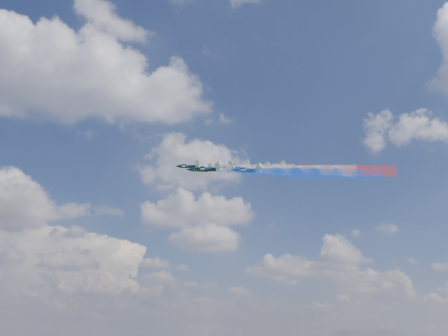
{
  "coord_description": "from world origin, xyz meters",
  "views": [
    {
      "loc": [
        -16.49,
        -139.26,
        111.49
      ],
      "look_at": [
        16.78,
        20.32,
        167.39
      ],
      "focal_mm": 38.64,
      "sensor_mm": 36.0,
      "label": 1
    }
  ],
  "objects": [
    {
      "name": "trail_rear_right",
      "position": [
        50.72,
        0.08,
        162.51
      ],
      "size": [
        29.94,
        28.09,
        12.1
      ],
      "primitive_type": null,
      "rotation": [
        0.21,
        -0.31,
        0.78
      ],
      "color": "red"
    },
    {
      "name": "jet_outer_left",
      "position": [
        8.14,
        4.32,
        161.0
      ],
      "size": [
        15.52,
        15.4,
        8.24
      ],
      "primitive_type": null,
      "rotation": [
        0.21,
        -0.31,
        0.78
      ],
      "color": "black"
    },
    {
      "name": "trail_inner_right",
      "position": [
        35.21,
        14.65,
        166.6
      ],
      "size": [
        29.94,
        28.09,
        12.1
      ],
      "primitive_type": null,
      "rotation": [
        0.21,
        -0.31,
        0.78
      ],
      "color": "red"
    },
    {
      "name": "trail_outer_right",
      "position": [
        49.09,
        13.07,
        166.56
      ],
      "size": [
        29.94,
        28.09,
        12.1
      ],
      "primitive_type": null,
      "rotation": [
        0.21,
        -0.31,
        0.78
      ],
      "color": "red"
    },
    {
      "name": "trail_inner_left",
      "position": [
        25.38,
        2.49,
        160.66
      ],
      "size": [
        29.94,
        28.09,
        12.1
      ],
      "primitive_type": null,
      "rotation": [
        0.21,
        -0.31,
        0.78
      ],
      "color": "blue"
    },
    {
      "name": "jet_rear_left",
      "position": [
        21.21,
        4.08,
        161.42
      ],
      "size": [
        15.52,
        15.4,
        8.24
      ],
      "primitive_type": null,
      "rotation": [
        0.21,
        -0.31,
        0.78
      ],
      "color": "black"
    },
    {
      "name": "jet_outer_right",
      "position": [
        31.73,
        28.52,
        171.17
      ],
      "size": [
        15.52,
        15.4,
        8.24
      ],
      "primitive_type": null,
      "rotation": [
        0.21,
        -0.31,
        0.78
      ],
      "color": "black"
    },
    {
      "name": "jet_lead",
      "position": [
        5.19,
        29.57,
        170.26
      ],
      "size": [
        15.52,
        15.4,
        8.24
      ],
      "primitive_type": null,
      "rotation": [
        0.21,
        -0.31,
        0.78
      ],
      "color": "black"
    },
    {
      "name": "trail_lead",
      "position": [
        22.56,
        14.12,
        165.66
      ],
      "size": [
        29.94,
        28.09,
        12.1
      ],
      "primitive_type": null,
      "rotation": [
        0.21,
        -0.31,
        0.78
      ],
      "color": "white"
    },
    {
      "name": "jet_center_third",
      "position": [
        20.87,
        17.43,
        166.91
      ],
      "size": [
        15.52,
        15.4,
        8.24
      ],
      "primitive_type": null,
      "rotation": [
        0.21,
        -0.31,
        0.78
      ],
      "color": "black"
    },
    {
      "name": "jet_inner_right",
      "position": [
        17.84,
        30.11,
        171.2
      ],
      "size": [
        15.52,
        15.4,
        8.24
      ],
      "primitive_type": null,
      "rotation": [
        0.21,
        -0.31,
        0.78
      ],
      "color": "black"
    },
    {
      "name": "jet_inner_left",
      "position": [
        8.01,
        17.95,
        165.26
      ],
      "size": [
        15.52,
        15.4,
        8.24
      ],
      "primitive_type": null,
      "rotation": [
        0.21,
        -0.31,
        0.78
      ],
      "color": "black"
    },
    {
      "name": "trail_rear_left",
      "position": [
        38.58,
        -11.37,
        156.82
      ],
      "size": [
        29.94,
        28.09,
        12.1
      ],
      "primitive_type": null,
      "rotation": [
        0.21,
        -0.31,
        0.78
      ],
      "color": "blue"
    },
    {
      "name": "trail_outer_left",
      "position": [
        25.51,
        -11.13,
        156.4
      ],
      "size": [
        29.94,
        28.09,
        12.1
      ],
      "primitive_type": null,
      "rotation": [
        0.21,
        -0.31,
        0.78
      ],
      "color": "blue"
    },
    {
      "name": "trail_center_third",
      "position": [
        38.24,
        1.98,
        162.3
      ],
      "size": [
        29.94,
        28.09,
        12.1
      ],
      "primitive_type": null,
      "rotation": [
        0.21,
        -0.31,
        0.78
      ],
      "color": "white"
    },
    {
      "name": "jet_rear_right",
      "position": [
        33.36,
        15.53,
        167.11
      ],
      "size": [
        15.52,
        15.4,
        8.24
      ],
      "primitive_type": null,
      "rotation": [
        0.21,
        -0.31,
        0.78
      ],
      "color": "black"
    }
  ]
}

